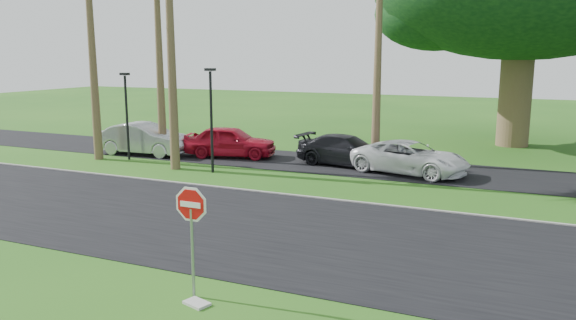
# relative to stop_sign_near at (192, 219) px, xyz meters

# --- Properties ---
(ground) EXTENTS (120.00, 120.00, 0.00)m
(ground) POSITION_rel_stop_sign_near_xyz_m (-0.50, 3.00, -1.77)
(ground) COLOR #1F5214
(ground) RESTS_ON ground
(road) EXTENTS (120.00, 8.00, 0.02)m
(road) POSITION_rel_stop_sign_near_xyz_m (-0.50, 5.00, -1.76)
(road) COLOR black
(road) RESTS_ON ground
(parking_strip) EXTENTS (120.00, 5.00, 0.02)m
(parking_strip) POSITION_rel_stop_sign_near_xyz_m (-0.50, 15.50, -1.76)
(parking_strip) COLOR black
(parking_strip) RESTS_ON ground
(curb) EXTENTS (120.00, 0.12, 0.06)m
(curb) POSITION_rel_stop_sign_near_xyz_m (-0.50, 9.05, -1.74)
(curb) COLOR gray
(curb) RESTS_ON ground
(stop_sign_near) EXTENTS (1.05, 0.07, 2.62)m
(stop_sign_near) POSITION_rel_stop_sign_near_xyz_m (0.00, 0.00, 0.00)
(stop_sign_near) COLOR gray
(stop_sign_near) RESTS_ON ground
(streetlight_left) EXTENTS (0.45, 0.25, 4.34)m
(streetlight_left) POSITION_rel_stop_sign_near_xyz_m (-12.00, 12.50, 0.72)
(streetlight_left) COLOR black
(streetlight_left) RESTS_ON ground
(streetlight_right) EXTENTS (0.45, 0.25, 4.64)m
(streetlight_right) POSITION_rel_stop_sign_near_xyz_m (-6.50, 11.50, 0.88)
(streetlight_right) COLOR black
(streetlight_right) RESTS_ON ground
(car_silver) EXTENTS (5.13, 2.07, 1.66)m
(car_silver) POSITION_rel_stop_sign_near_xyz_m (-12.15, 13.96, -0.95)
(car_silver) COLOR #A1A3A8
(car_silver) RESTS_ON ground
(car_red) EXTENTS (5.02, 2.93, 1.60)m
(car_red) POSITION_rel_stop_sign_near_xyz_m (-7.66, 15.19, -0.97)
(car_red) COLOR #A80E22
(car_red) RESTS_ON ground
(car_dark) EXTENTS (5.13, 2.61, 1.43)m
(car_dark) POSITION_rel_stop_sign_near_xyz_m (-1.47, 15.45, -1.06)
(car_dark) COLOR black
(car_dark) RESTS_ON ground
(car_minivan) EXTENTS (5.57, 3.50, 1.43)m
(car_minivan) POSITION_rel_stop_sign_near_xyz_m (1.68, 14.78, -1.06)
(car_minivan) COLOR white
(car_minivan) RESTS_ON ground
(utility_slab) EXTENTS (0.63, 0.50, 0.06)m
(utility_slab) POSITION_rel_stop_sign_near_xyz_m (0.27, -0.31, -1.74)
(utility_slab) COLOR #A9A9A1
(utility_slab) RESTS_ON ground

